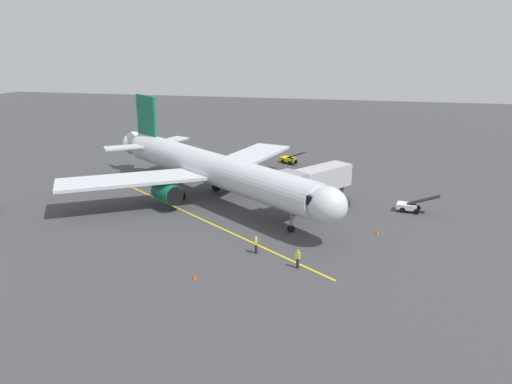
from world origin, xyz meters
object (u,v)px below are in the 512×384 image
(belt_loader_portside, at_px, (410,206))
(safety_cone_wing_port, at_px, (377,232))
(safety_cone_nose_right, at_px, (195,276))
(ground_crew_wing_walker, at_px, (298,259))
(ground_crew_marshaller, at_px, (256,245))
(airplane, at_px, (211,169))
(belt_loader_near_nose, at_px, (289,159))
(safety_cone_nose_left, at_px, (312,203))
(jet_bridge, at_px, (310,182))

(belt_loader_portside, bearing_deg, safety_cone_wing_port, 65.05)
(safety_cone_nose_right, bearing_deg, ground_crew_wing_walker, -154.04)
(ground_crew_marshaller, bearing_deg, airplane, -58.52)
(ground_crew_wing_walker, distance_m, belt_loader_near_nose, 37.70)
(ground_crew_wing_walker, relative_size, belt_loader_near_nose, 0.38)
(safety_cone_wing_port, bearing_deg, safety_cone_nose_right, 42.05)
(safety_cone_nose_left, bearing_deg, belt_loader_portside, -178.77)
(airplane, distance_m, safety_cone_nose_left, 12.76)
(airplane, height_order, safety_cone_nose_right, airplane)
(jet_bridge, relative_size, safety_cone_wing_port, 18.72)
(ground_crew_marshaller, xyz_separation_m, safety_cone_wing_port, (-10.97, -7.26, -0.61))
(safety_cone_nose_right, bearing_deg, belt_loader_near_nose, -91.98)
(ground_crew_marshaller, distance_m, safety_cone_nose_right, 7.22)
(safety_cone_nose_left, relative_size, safety_cone_wing_port, 1.00)
(airplane, relative_size, belt_loader_portside, 7.35)
(airplane, relative_size, safety_cone_nose_left, 63.07)
(safety_cone_nose_left, height_order, safety_cone_wing_port, same)
(belt_loader_portside, bearing_deg, safety_cone_nose_left, 1.23)
(belt_loader_portside, height_order, safety_cone_nose_left, belt_loader_portside)
(airplane, xyz_separation_m, safety_cone_nose_left, (-12.19, -0.67, -3.73))
(belt_loader_near_nose, bearing_deg, ground_crew_wing_walker, 100.05)
(airplane, distance_m, ground_crew_marshaller, 16.97)
(airplane, xyz_separation_m, jet_bridge, (-12.25, 2.43, -0.24))
(safety_cone_nose_right, relative_size, safety_cone_wing_port, 1.00)
(safety_cone_nose_left, bearing_deg, safety_cone_wing_port, 134.45)
(ground_crew_wing_walker, bearing_deg, jet_bridge, -87.45)
(ground_crew_wing_walker, relative_size, belt_loader_portside, 0.36)
(jet_bridge, relative_size, safety_cone_nose_left, 18.72)
(airplane, distance_m, safety_cone_nose_right, 21.22)
(ground_crew_marshaller, height_order, belt_loader_portside, belt_loader_portside)
(ground_crew_wing_walker, xyz_separation_m, belt_loader_near_nose, (6.58, -37.12, -0.17))
(belt_loader_near_nose, distance_m, safety_cone_nose_left, 20.88)
(safety_cone_nose_left, distance_m, safety_cone_nose_right, 22.22)
(belt_loader_near_nose, bearing_deg, ground_crew_marshaller, 93.95)
(belt_loader_portside, bearing_deg, safety_cone_nose_right, 48.98)
(belt_loader_portside, bearing_deg, belt_loader_near_nose, -49.26)
(ground_crew_marshaller, height_order, belt_loader_near_nose, belt_loader_near_nose)
(airplane, xyz_separation_m, safety_cone_nose_right, (-4.88, 20.32, -3.73))
(jet_bridge, distance_m, belt_loader_portside, 11.98)
(ground_crew_marshaller, height_order, safety_cone_nose_left, ground_crew_marshaller)
(safety_cone_wing_port, bearing_deg, ground_crew_marshaller, 33.51)
(ground_crew_marshaller, xyz_separation_m, belt_loader_portside, (-14.63, -15.14, -0.17))
(safety_cone_nose_right, height_order, safety_cone_wing_port, same)
(jet_bridge, bearing_deg, safety_cone_nose_right, 67.59)
(ground_crew_wing_walker, bearing_deg, airplane, -51.90)
(airplane, relative_size, safety_cone_wing_port, 63.07)
(belt_loader_portside, xyz_separation_m, safety_cone_wing_port, (3.67, 7.88, -0.44))
(belt_loader_near_nose, xyz_separation_m, safety_cone_wing_port, (-13.38, 27.67, -0.44))
(airplane, height_order, safety_cone_wing_port, airplane)
(belt_loader_near_nose, relative_size, belt_loader_portside, 0.94)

